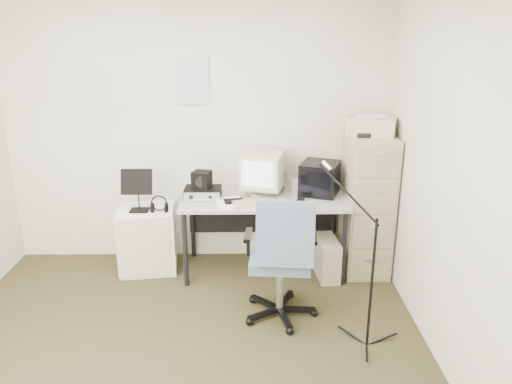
{
  "coord_description": "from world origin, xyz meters",
  "views": [
    {
      "loc": [
        0.51,
        -2.85,
        2.22
      ],
      "look_at": [
        0.55,
        0.95,
        0.95
      ],
      "focal_mm": 35.0,
      "sensor_mm": 36.0,
      "label": 1
    }
  ],
  "objects_px": {
    "filing_cabinet": "(366,204)",
    "side_cart": "(148,239)",
    "desk": "(264,234)",
    "office_chair": "(280,256)"
  },
  "relations": [
    {
      "from": "filing_cabinet",
      "to": "side_cart",
      "type": "height_order",
      "value": "filing_cabinet"
    },
    {
      "from": "desk",
      "to": "office_chair",
      "type": "bearing_deg",
      "value": -82.46
    },
    {
      "from": "side_cart",
      "to": "desk",
      "type": "bearing_deg",
      "value": -8.15
    },
    {
      "from": "office_chair",
      "to": "side_cart",
      "type": "bearing_deg",
      "value": 150.58
    },
    {
      "from": "filing_cabinet",
      "to": "office_chair",
      "type": "relative_size",
      "value": 1.25
    },
    {
      "from": "desk",
      "to": "side_cart",
      "type": "distance_m",
      "value": 1.09
    },
    {
      "from": "desk",
      "to": "side_cart",
      "type": "relative_size",
      "value": 2.39
    },
    {
      "from": "filing_cabinet",
      "to": "desk",
      "type": "height_order",
      "value": "filing_cabinet"
    },
    {
      "from": "desk",
      "to": "side_cart",
      "type": "height_order",
      "value": "desk"
    },
    {
      "from": "desk",
      "to": "filing_cabinet",
      "type": "bearing_deg",
      "value": 1.81
    }
  ]
}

